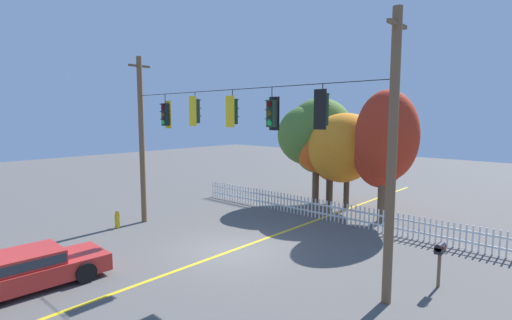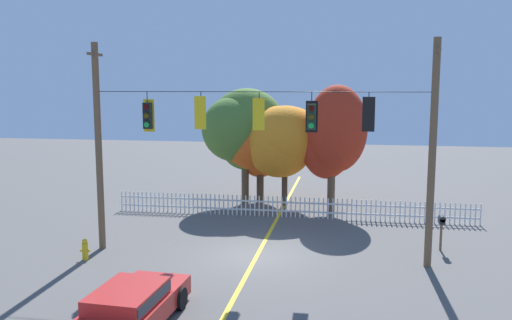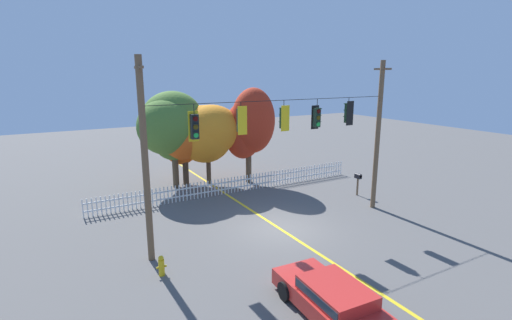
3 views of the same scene
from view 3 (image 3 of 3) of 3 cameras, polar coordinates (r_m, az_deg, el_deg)
The scene contains 16 objects.
ground at distance 18.48m, azimuth 3.67°, elevation -10.37°, with size 80.00×80.00×0.00m, color #565451.
lane_centerline_stripe at distance 18.48m, azimuth 3.67°, elevation -10.36°, with size 0.16×36.00×0.01m, color gold.
signal_support_span at distance 17.28m, azimuth 3.87°, elevation 2.14°, with size 12.60×1.10×7.99m.
traffic_signal_northbound_secondary at distance 15.24m, azimuth -9.30°, elevation 5.03°, with size 0.43×0.38×1.51m.
traffic_signal_northbound_primary at distance 16.03m, azimuth -2.27°, elevation 6.05°, with size 0.43×0.38×1.37m.
traffic_signal_southbound_primary at distance 17.13m, azimuth 4.23°, elevation 6.36°, with size 0.43×0.38×1.38m.
traffic_signal_westbound_side at distance 18.26m, azimuth 9.16°, elevation 6.39°, with size 0.43×0.38×1.45m.
traffic_signal_eastbound_side at distance 19.53m, azimuth 13.80°, elevation 6.93°, with size 0.43×0.38×1.37m.
white_picket_fence at distance 23.70m, azimuth -3.26°, elevation -3.73°, with size 17.54×0.06×1.01m.
autumn_maple_near_fence at distance 24.60m, azimuth -12.86°, elevation 5.16°, with size 4.33×3.83×6.24m.
autumn_maple_mid at distance 25.30m, azimuth -11.00°, elevation 3.73°, with size 3.88×3.73×5.38m.
autumn_oak_far_east at distance 24.87m, azimuth -7.34°, elevation 4.21°, with size 4.19×3.74×5.36m.
autumn_maple_far_west at distance 25.17m, azimuth -1.04°, elevation 5.30°, with size 3.37×2.86×6.42m.
parked_car at distance 12.44m, azimuth 11.67°, elevation -20.01°, with size 2.09×4.61×1.15m.
fire_hydrant at distance 14.85m, azimuth -14.12°, elevation -15.27°, with size 0.38×0.22×0.79m.
roadside_mailbox at distance 23.77m, azimuth 15.19°, elevation -2.57°, with size 0.25×0.44×1.38m.
Camera 3 is at (-9.34, -14.17, 7.33)m, focal length 26.42 mm.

